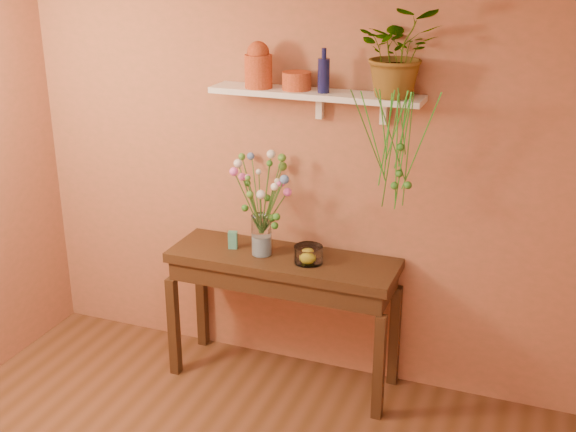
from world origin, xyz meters
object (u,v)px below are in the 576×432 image
blue_bottle (324,75)px  glass_vase (262,238)px  bouquet (264,185)px  glass_bowl (308,255)px  terracotta_jug (258,66)px  spider_plant (399,52)px  sideboard (283,275)px

blue_bottle → glass_vase: blue_bottle is taller
glass_vase → bouquet: size_ratio=0.50×
glass_bowl → terracotta_jug: bearing=160.6°
terracotta_jug → glass_bowl: bearing=-19.4°
spider_plant → glass_vase: spider_plant is taller
spider_plant → glass_bowl: 1.34m
terracotta_jug → glass_vase: size_ratio=1.05×
spider_plant → glass_vase: (-0.79, -0.15, -1.18)m
terracotta_jug → blue_bottle: (0.41, -0.00, -0.03)m
sideboard → glass_bowl: 0.26m
glass_vase → terracotta_jug: bearing=115.3°
terracotta_jug → bouquet: 0.72m
terracotta_jug → blue_bottle: terracotta_jug is taller
glass_vase → sideboard: bearing=7.8°
glass_vase → glass_bowl: glass_vase is taller
terracotta_jug → blue_bottle: 0.42m
spider_plant → bouquet: size_ratio=0.95×
terracotta_jug → spider_plant: 0.85m
sideboard → blue_bottle: blue_bottle is taller
sideboard → terracotta_jug: (-0.19, 0.10, 1.31)m
glass_vase → bouquet: bouquet is taller
spider_plant → bouquet: spider_plant is taller
sideboard → glass_bowl: bearing=-10.0°
glass_vase → bouquet: 0.35m
blue_bottle → spider_plant: spider_plant is taller
glass_vase → glass_bowl: (0.32, -0.01, -0.06)m
terracotta_jug → glass_vase: bearing=-64.7°
sideboard → terracotta_jug: terracotta_jug is taller
sideboard → spider_plant: (0.65, 0.13, 1.43)m
blue_bottle → bouquet: (-0.34, -0.10, -0.69)m
sideboard → terracotta_jug: bearing=152.5°
bouquet → glass_bowl: size_ratio=2.96×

